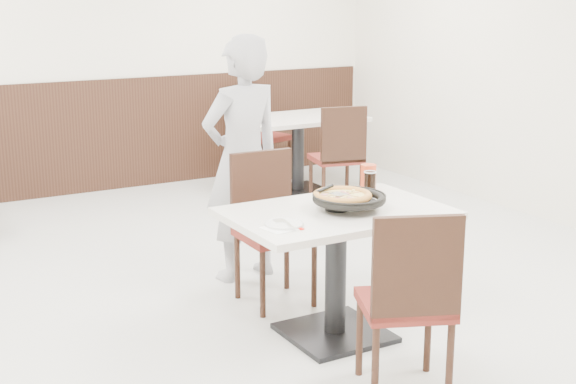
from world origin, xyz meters
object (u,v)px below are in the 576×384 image
side_plate (284,224)px  bg_chair_right_near (336,156)px  cola_glass (370,183)px  chair_near (405,300)px  bg_table_right (298,155)px  pizza_pan (349,203)px  bg_chair_right_far (266,135)px  chair_far (275,231)px  red_cup (368,177)px  diner_person (243,159)px  pizza (342,198)px  main_table (336,274)px

side_plate → bg_chair_right_near: size_ratio=0.21×
cola_glass → chair_near: bearing=-115.3°
bg_table_right → pizza_pan: bearing=-115.6°
side_plate → cola_glass: bearing=23.2°
bg_chair_right_near → bg_chair_right_far: 1.30m
chair_far → bg_chair_right_far: 3.47m
cola_glass → red_cup: bearing=60.8°
diner_person → bg_chair_right_far: bearing=-128.3°
chair_far → pizza: chair_far is taller
cola_glass → bg_table_right: size_ratio=0.11×
pizza_pan → red_cup: 0.48m
chair_far → bg_chair_right_near: same height
chair_near → pizza_pan: bearing=102.7°
bg_table_right → bg_chair_right_far: bearing=91.0°
main_table → chair_far: 0.63m
main_table → pizza: (0.04, 0.00, 0.44)m
side_plate → bg_chair_right_far: (1.94, 3.83, -0.28)m
main_table → red_cup: size_ratio=7.50×
diner_person → red_cup: bearing=109.2°
pizza_pan → red_cup: red_cup is taller
chair_near → bg_table_right: (1.60, 3.77, -0.10)m
diner_person → bg_chair_right_near: size_ratio=1.75×
chair_near → diner_person: diner_person is taller
red_cup → diner_person: diner_person is taller
bg_chair_right_far → cola_glass: bearing=55.8°
cola_glass → diner_person: diner_person is taller
diner_person → pizza: bearing=85.3°
chair_near → side_plate: bearing=143.4°
diner_person → bg_chair_right_far: (1.54, 2.56, -0.36)m
chair_far → bg_table_right: size_ratio=0.79×
bg_table_right → bg_chair_right_far: size_ratio=1.26×
main_table → bg_chair_right_near: 2.87m
side_plate → diner_person: bearing=72.7°
pizza_pan → bg_chair_right_near: bg_chair_right_near is taller
cola_glass → bg_chair_right_near: 2.52m
bg_chair_right_near → side_plate: bearing=-114.9°
diner_person → bg_table_right: diner_person is taller
diner_person → bg_table_right: (1.55, 1.91, -0.46)m
chair_far → diner_person: (0.04, 0.53, 0.36)m
bg_chair_right_near → red_cup: bearing=-105.5°
main_table → bg_table_right: same height
diner_person → main_table: bearing=83.3°
chair_near → chair_far: same height
bg_table_right → pizza: bearing=-116.2°
pizza → diner_person: bearing=92.5°
bg_chair_right_far → bg_table_right: bearing=75.1°
cola_glass → diner_person: bearing=112.0°
pizza → red_cup: size_ratio=1.84×
bg_table_right → bg_chair_right_near: size_ratio=1.26×
diner_person → bg_chair_right_near: (1.57, 1.26, -0.36)m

